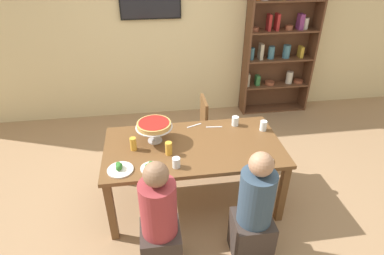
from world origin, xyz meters
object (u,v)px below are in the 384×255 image
at_px(bookshelf, 279,43).
at_px(cutlery_knife_near, 194,126).
at_px(diner_near_left, 160,226).
at_px(beer_glass_amber_tall, 133,144).
at_px(water_glass_clear_far, 176,163).
at_px(beer_glass_amber_short, 169,148).
at_px(cutlery_fork_near, 214,127).
at_px(deep_dish_pizza_stand, 154,126).
at_px(salad_plate_spare, 120,168).
at_px(salad_plate_near_diner, 151,167).
at_px(dining_table, 193,152).
at_px(diner_near_right, 254,215).
at_px(water_glass_clear_near, 235,121).
at_px(water_glass_clear_spare, 263,126).
at_px(salad_plate_far_diner, 262,160).
at_px(chair_far_right, 212,126).

xyz_separation_m(bookshelf, cutlery_knife_near, (-1.59, -1.64, -0.40)).
xyz_separation_m(diner_near_left, cutlery_knife_near, (0.46, 1.16, 0.25)).
distance_m(beer_glass_amber_tall, water_glass_clear_far, 0.52).
relative_size(beer_glass_amber_short, cutlery_fork_near, 0.74).
height_order(deep_dish_pizza_stand, salad_plate_spare, deep_dish_pizza_stand).
height_order(cutlery_fork_near, cutlery_knife_near, same).
xyz_separation_m(salad_plate_near_diner, beer_glass_amber_short, (0.18, 0.21, 0.05)).
relative_size(dining_table, beer_glass_amber_tall, 13.30).
height_order(salad_plate_spare, beer_glass_amber_short, beer_glass_amber_short).
relative_size(diner_near_right, cutlery_fork_near, 6.39).
relative_size(bookshelf, water_glass_clear_near, 20.97).
bearing_deg(salad_plate_near_diner, water_glass_clear_near, 34.11).
xyz_separation_m(beer_glass_amber_short, water_glass_clear_far, (0.05, -0.21, -0.02)).
bearing_deg(water_glass_clear_far, salad_plate_near_diner, 179.52).
relative_size(salad_plate_near_diner, beer_glass_amber_tall, 1.49).
distance_m(dining_table, cutlery_knife_near, 0.39).
xyz_separation_m(diner_near_right, salad_plate_spare, (-1.13, 0.48, 0.27)).
relative_size(water_glass_clear_far, cutlery_knife_near, 0.54).
xyz_separation_m(diner_near_right, salad_plate_near_diner, (-0.85, 0.46, 0.27)).
bearing_deg(bookshelf, cutlery_knife_near, -134.15).
distance_m(diner_near_right, cutlery_fork_near, 1.13).
bearing_deg(diner_near_left, water_glass_clear_spare, -51.09).
xyz_separation_m(beer_glass_amber_short, water_glass_clear_near, (0.78, 0.44, -0.01)).
bearing_deg(water_glass_clear_spare, salad_plate_far_diner, -110.16).
height_order(deep_dish_pizza_stand, beer_glass_amber_short, deep_dish_pizza_stand).
distance_m(salad_plate_near_diner, beer_glass_amber_short, 0.28).
height_order(salad_plate_far_diner, salad_plate_spare, salad_plate_spare).
relative_size(bookshelf, beer_glass_amber_tall, 16.34).
distance_m(diner_near_left, salad_plate_spare, 0.64).
height_order(salad_plate_near_diner, cutlery_knife_near, salad_plate_near_diner).
xyz_separation_m(salad_plate_far_diner, beer_glass_amber_short, (-0.86, 0.24, 0.05)).
xyz_separation_m(salad_plate_near_diner, water_glass_clear_far, (0.23, -0.00, 0.03)).
xyz_separation_m(dining_table, diner_near_right, (0.41, -0.78, -0.17)).
bearing_deg(cutlery_knife_near, salad_plate_near_diner, 31.92).
bearing_deg(salad_plate_far_diner, chair_far_right, 102.45).
distance_m(water_glass_clear_near, cutlery_knife_near, 0.46).
height_order(diner_near_left, chair_far_right, diner_near_left).
bearing_deg(salad_plate_spare, water_glass_clear_far, -2.85).
distance_m(diner_near_right, salad_plate_spare, 1.26).
xyz_separation_m(dining_table, bookshelf, (1.65, 2.02, 0.48)).
relative_size(salad_plate_spare, beer_glass_amber_short, 1.78).
height_order(water_glass_clear_near, cutlery_knife_near, water_glass_clear_near).
bearing_deg(chair_far_right, water_glass_clear_spare, 37.49).
bearing_deg(cutlery_knife_near, diner_near_left, 45.83).
bearing_deg(cutlery_fork_near, cutlery_knife_near, -10.79).
height_order(deep_dish_pizza_stand, beer_glass_amber_tall, deep_dish_pizza_stand).
height_order(diner_near_right, diner_near_left, same).
distance_m(chair_far_right, deep_dish_pizza_stand, 1.06).
distance_m(salad_plate_near_diner, water_glass_clear_near, 1.16).
relative_size(diner_near_right, beer_glass_amber_tall, 8.49).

